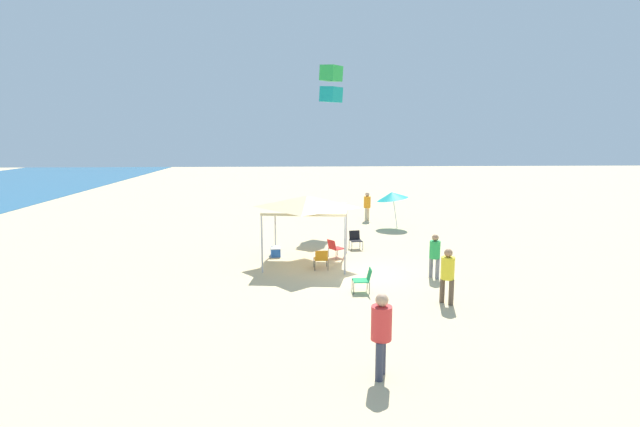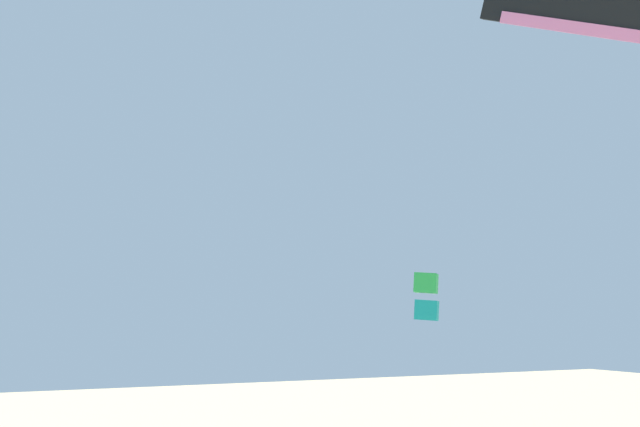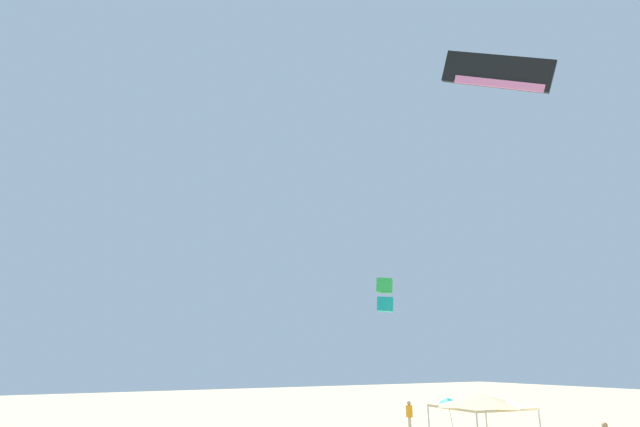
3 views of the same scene
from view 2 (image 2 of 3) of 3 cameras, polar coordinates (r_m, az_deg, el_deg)
kite_parafoil_black at (r=16.35m, az=19.79°, el=15.81°), size 3.27×2.33×2.28m
kite_box_green at (r=30.29m, az=8.81°, el=-6.82°), size 1.38×1.38×2.07m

